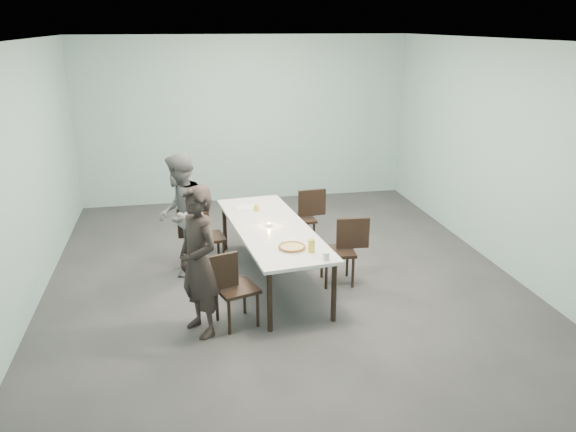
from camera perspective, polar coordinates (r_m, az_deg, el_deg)
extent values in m
plane|color=#333335|center=(7.53, -0.74, -6.00)|extent=(7.00, 7.00, 0.00)
cube|color=#96BABC|center=(10.42, -4.37, 9.67)|extent=(6.00, 0.02, 3.00)
cube|color=#96BABC|center=(3.83, 8.91, -7.33)|extent=(6.00, 0.02, 3.00)
cube|color=#96BABC|center=(7.14, -25.25, 3.53)|extent=(0.02, 7.00, 3.00)
cube|color=#96BABC|center=(8.11, 20.63, 5.82)|extent=(0.02, 7.00, 3.00)
cube|color=white|center=(6.83, -0.85, 17.47)|extent=(6.00, 7.00, 0.02)
cube|color=white|center=(7.10, -1.69, -1.21)|extent=(1.17, 2.68, 0.04)
cylinder|color=black|center=(6.09, -1.87, -8.69)|extent=(0.06, 0.06, 0.71)
cylinder|color=black|center=(8.27, -6.45, -1.11)|extent=(0.06, 0.06, 0.71)
cylinder|color=black|center=(6.30, 4.68, -7.73)|extent=(0.06, 0.06, 0.71)
cylinder|color=black|center=(8.43, -1.51, -0.60)|extent=(0.06, 0.06, 0.71)
cube|color=black|center=(6.22, -5.25, -7.35)|extent=(0.53, 0.53, 0.04)
cube|color=black|center=(6.05, -6.97, -5.68)|extent=(0.41, 0.17, 0.40)
cylinder|color=black|center=(6.13, -5.99, -10.19)|extent=(0.04, 0.04, 0.41)
cylinder|color=black|center=(6.41, -7.23, -8.87)|extent=(0.04, 0.04, 0.41)
cylinder|color=black|center=(6.25, -3.10, -9.48)|extent=(0.04, 0.04, 0.41)
cylinder|color=black|center=(6.52, -4.44, -8.22)|extent=(0.04, 0.04, 0.41)
cube|color=black|center=(7.69, -8.11, -2.17)|extent=(0.48, 0.48, 0.04)
cube|color=black|center=(7.57, -9.60, -0.65)|extent=(0.42, 0.10, 0.40)
cylinder|color=black|center=(7.59, -9.02, -4.34)|extent=(0.04, 0.04, 0.41)
cylinder|color=black|center=(7.90, -9.49, -3.41)|extent=(0.04, 0.04, 0.41)
cylinder|color=black|center=(7.65, -6.52, -4.03)|extent=(0.04, 0.04, 0.41)
cylinder|color=black|center=(7.96, -7.09, -3.12)|extent=(0.04, 0.04, 0.41)
cube|color=black|center=(7.18, 5.05, -3.61)|extent=(0.45, 0.45, 0.04)
cube|color=black|center=(7.13, 6.61, -1.76)|extent=(0.42, 0.08, 0.40)
cylinder|color=black|center=(7.46, 6.03, -4.64)|extent=(0.04, 0.04, 0.41)
cylinder|color=black|center=(7.15, 6.61, -5.73)|extent=(0.04, 0.04, 0.41)
cylinder|color=black|center=(7.39, 3.45, -4.78)|extent=(0.04, 0.04, 0.41)
cylinder|color=black|center=(7.09, 3.91, -5.88)|extent=(0.04, 0.04, 0.41)
cube|color=black|center=(8.32, 1.19, -0.33)|extent=(0.45, 0.45, 0.04)
cube|color=black|center=(8.29, 2.46, 1.36)|extent=(0.42, 0.07, 0.40)
cylinder|color=black|center=(8.59, 1.93, -1.28)|extent=(0.04, 0.04, 0.41)
cylinder|color=black|center=(8.29, 2.65, -2.06)|extent=(0.04, 0.04, 0.41)
cylinder|color=black|center=(8.50, -0.25, -1.50)|extent=(0.04, 0.04, 0.41)
cylinder|color=black|center=(8.19, 0.39, -2.30)|extent=(0.04, 0.04, 0.41)
imported|color=black|center=(5.95, -9.07, -4.64)|extent=(0.63, 0.71, 1.64)
imported|color=slate|center=(7.47, -10.83, 0.17)|extent=(0.73, 0.87, 1.63)
cylinder|color=white|center=(6.40, 0.40, -3.30)|extent=(0.34, 0.34, 0.01)
cylinder|color=#F5E28B|center=(6.39, 0.40, -3.18)|extent=(0.30, 0.30, 0.01)
torus|color=brown|center=(6.39, 0.40, -3.14)|extent=(0.32, 0.32, 0.03)
cylinder|color=white|center=(6.64, 0.11, -2.44)|extent=(0.18, 0.18, 0.01)
cylinder|color=gold|center=(6.29, 2.41, -3.05)|extent=(0.08, 0.08, 0.15)
cylinder|color=silver|center=(6.10, 3.89, -4.07)|extent=(0.08, 0.08, 0.09)
cylinder|color=silver|center=(7.09, -1.94, -0.92)|extent=(0.06, 0.06, 0.03)
cylinder|color=orange|center=(7.08, -1.94, -0.75)|extent=(0.04, 0.04, 0.01)
cylinder|color=gold|center=(7.68, -3.24, 0.82)|extent=(0.07, 0.07, 0.08)
cube|color=silver|center=(7.85, -4.23, 0.93)|extent=(0.32, 0.25, 0.01)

